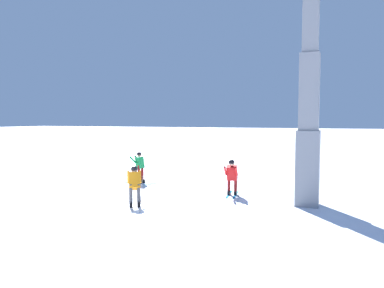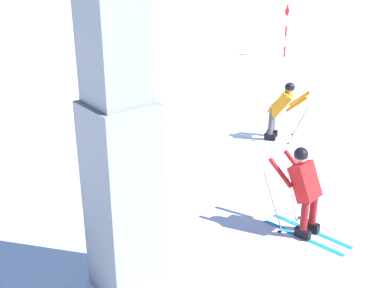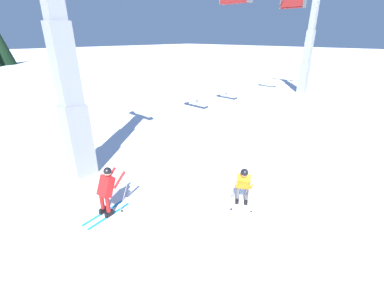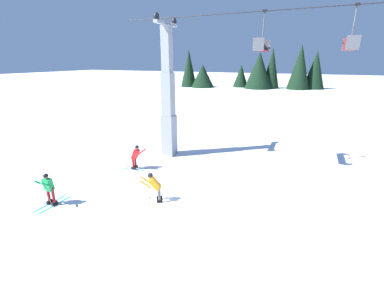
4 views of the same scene
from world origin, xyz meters
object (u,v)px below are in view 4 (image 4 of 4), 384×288
at_px(skier_carving_main, 155,185).
at_px(skier_distant_downhill, 136,155).
at_px(lift_tower_near, 168,103).
at_px(skier_distant_uphill, 48,187).
at_px(chairlift_seat_second, 349,44).
at_px(chairlift_seat_nearest, 261,45).

height_order(skier_carving_main, skier_distant_downhill, skier_distant_downhill).
height_order(lift_tower_near, skier_distant_downhill, lift_tower_near).
xyz_separation_m(skier_distant_uphill, skier_distant_downhill, (1.13, 5.21, -0.02)).
height_order(skier_carving_main, chairlift_seat_second, chairlift_seat_second).
bearing_deg(chairlift_seat_second, lift_tower_near, -180.00).
bearing_deg(skier_carving_main, lift_tower_near, 112.68).
bearing_deg(chairlift_seat_nearest, skier_distant_uphill, -132.58).
distance_m(lift_tower_near, chairlift_seat_nearest, 6.90).
relative_size(skier_carving_main, skier_distant_downhill, 1.04).
xyz_separation_m(chairlift_seat_nearest, skier_distant_downhill, (-6.55, -3.15, -6.38)).
distance_m(skier_carving_main, skier_distant_downhill, 4.31).
xyz_separation_m(skier_carving_main, skier_distant_downhill, (-3.17, 2.92, 0.03)).
xyz_separation_m(chairlift_seat_nearest, chairlift_seat_second, (4.24, 0.00, -0.00)).
distance_m(lift_tower_near, chairlift_seat_second, 10.76).
xyz_separation_m(chairlift_seat_second, skier_distant_uphill, (-11.93, -8.36, -6.36)).
height_order(chairlift_seat_second, skier_distant_downhill, chairlift_seat_second).
bearing_deg(chairlift_seat_second, skier_carving_main, -141.48).
bearing_deg(skier_carving_main, chairlift_seat_second, 38.52).
bearing_deg(skier_distant_uphill, chairlift_seat_nearest, 47.42).
xyz_separation_m(skier_carving_main, lift_tower_near, (-2.54, 6.07, 2.88)).
distance_m(chairlift_seat_nearest, chairlift_seat_second, 4.24).
relative_size(lift_tower_near, chairlift_seat_nearest, 4.19).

